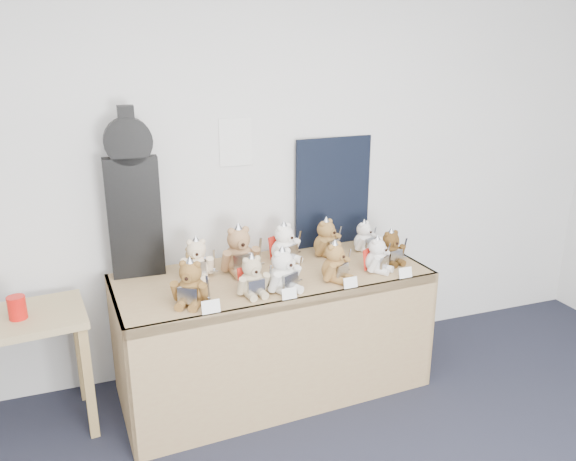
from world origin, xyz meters
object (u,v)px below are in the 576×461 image
object	(u,v)px
teddy_back_right	(327,239)
display_table	(277,304)
teddy_front_right	(335,263)
teddy_back_centre_left	(239,252)
teddy_back_left	(197,260)
teddy_back_centre_right	(284,245)
red_cup	(17,308)
side_table	(2,341)
teddy_front_end	(391,249)
guitar_case	(133,196)
teddy_back_end	(364,237)
teddy_front_far_right	(377,256)
teddy_front_centre	(283,272)
teddy_front_far_left	(191,285)
teddy_front_left	(252,278)
teddy_back_far_left	(193,263)

from	to	relation	value
teddy_back_right	display_table	bearing A→B (deg)	-178.25
teddy_front_right	teddy_back_centre_left	xyz separation A→B (m)	(-0.50, 0.31, 0.03)
teddy_back_left	teddy_back_centre_right	size ratio (longest dim) A/B	0.96
teddy_back_centre_right	red_cup	bearing A→B (deg)	158.07
teddy_back_left	teddy_back_centre_right	world-z (taller)	teddy_back_centre_right
teddy_back_centre_left	side_table	bearing A→B (deg)	178.78
red_cup	teddy_front_end	world-z (taller)	teddy_front_end
guitar_case	teddy_back_end	distance (m)	1.54
teddy_front_far_right	teddy_back_right	size ratio (longest dim) A/B	0.88
teddy_front_end	teddy_back_left	bearing A→B (deg)	160.98
side_table	teddy_front_centre	distance (m)	1.56
red_cup	teddy_back_end	size ratio (longest dim) A/B	0.55
teddy_front_far_left	teddy_back_end	xyz separation A→B (m)	(1.27, 0.45, -0.02)
teddy_front_far_right	teddy_front_right	bearing A→B (deg)	152.93
teddy_front_far_left	teddy_front_right	bearing A→B (deg)	30.74
teddy_front_far_left	guitar_case	bearing A→B (deg)	140.95
red_cup	teddy_front_far_left	world-z (taller)	teddy_front_far_left
teddy_front_left	teddy_front_far_right	xyz separation A→B (m)	(0.82, 0.08, -0.01)
display_table	teddy_back_centre_left	bearing A→B (deg)	132.86
display_table	teddy_back_end	bearing A→B (deg)	17.27
teddy_back_centre_left	teddy_front_right	bearing A→B (deg)	-35.98
teddy_front_centre	teddy_back_end	size ratio (longest dim) A/B	1.23
teddy_back_far_left	teddy_front_left	bearing A→B (deg)	-34.56
guitar_case	teddy_back_end	xyz separation A→B (m)	(1.49, -0.07, -0.40)
guitar_case	teddy_front_far_right	distance (m)	1.51
guitar_case	teddy_back_centre_left	xyz separation A→B (m)	(0.59, -0.17, -0.36)
red_cup	teddy_back_centre_right	size ratio (longest dim) A/B	0.44
display_table	side_table	bearing A→B (deg)	172.59
teddy_front_far_left	teddy_back_far_left	bearing A→B (deg)	105.31
teddy_back_left	teddy_back_centre_left	world-z (taller)	teddy_back_centre_left
teddy_back_end	teddy_back_centre_right	bearing A→B (deg)	152.92
teddy_front_left	teddy_back_far_left	distance (m)	0.46
teddy_front_far_left	teddy_front_centre	world-z (taller)	teddy_front_centre
teddy_back_right	teddy_back_centre_right	bearing A→B (deg)	152.40
teddy_front_centre	teddy_back_end	xyz separation A→B (m)	(0.74, 0.45, -0.02)
red_cup	teddy_front_left	distance (m)	1.26
teddy_back_left	teddy_back_end	distance (m)	1.16
display_table	teddy_back_right	size ratio (longest dim) A/B	6.92
display_table	teddy_front_right	bearing A→B (deg)	-26.77
side_table	teddy_back_far_left	bearing A→B (deg)	-1.25
guitar_case	teddy_back_centre_left	world-z (taller)	guitar_case
teddy_front_far_left	teddy_front_end	size ratio (longest dim) A/B	1.14
red_cup	teddy_back_end	bearing A→B (deg)	4.74
teddy_front_end	red_cup	bearing A→B (deg)	167.51
display_table	teddy_front_left	size ratio (longest dim) A/B	7.45
teddy_front_left	teddy_back_right	xyz separation A→B (m)	(0.64, 0.44, 0.01)
teddy_back_right	teddy_back_end	size ratio (longest dim) A/B	1.21
display_table	teddy_back_left	size ratio (longest dim) A/B	7.08
display_table	teddy_front_centre	bearing A→B (deg)	-101.15
guitar_case	red_cup	world-z (taller)	guitar_case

